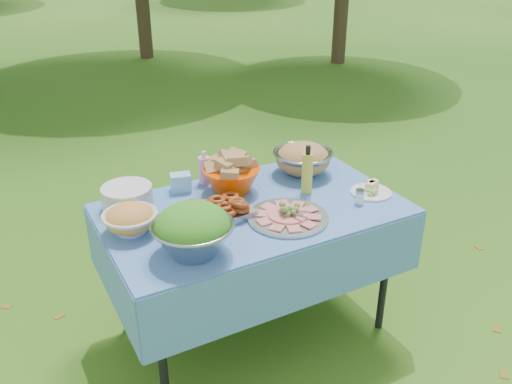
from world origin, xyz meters
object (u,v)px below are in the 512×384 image
Objects in this scene: salad_bowl at (193,230)px; pasta_bowl_steel at (303,158)px; charcuterie_platter at (288,210)px; plate_stack at (127,197)px; bread_bowl at (231,174)px; oil_bottle at (307,169)px; picnic_table at (253,271)px.

salad_bowl is 0.98m from pasta_bowl_steel.
charcuterie_platter is (-0.35, -0.41, -0.04)m from pasta_bowl_steel.
charcuterie_platter is at bearing -36.78° from plate_stack.
bread_bowl is 0.91× the size of pasta_bowl_steel.
salad_bowl is 0.79m from oil_bottle.
picnic_table is at bearing 30.71° from salad_bowl.
pasta_bowl_steel is at bearing 29.47° from salad_bowl.
salad_bowl is at bearing -149.29° from picnic_table.
picnic_table is 0.53m from bread_bowl.
picnic_table is 3.77× the size of charcuterie_platter.
salad_bowl is (-0.42, -0.25, 0.49)m from picnic_table.
pasta_bowl_steel reaches higher than plate_stack.
pasta_bowl_steel is (0.44, 0.24, 0.47)m from picnic_table.
bread_bowl is at bearing -177.48° from pasta_bowl_steel.
plate_stack is 0.75× the size of pasta_bowl_steel.
charcuterie_platter is 1.50× the size of oil_bottle.
charcuterie_platter is at bearing -139.71° from oil_bottle.
picnic_table is 0.68m from pasta_bowl_steel.
bread_bowl reaches higher than pasta_bowl_steel.
plate_stack is at bearing 171.40° from bread_bowl.
pasta_bowl_steel is 0.85× the size of charcuterie_platter.
plate_stack is (-0.13, 0.54, -0.06)m from salad_bowl.
plate_stack is 0.96× the size of oil_bottle.
picnic_table is 4.22× the size of salad_bowl.
picnic_table is 0.69m from salad_bowl.
pasta_bowl_steel is at bearing 49.98° from charcuterie_platter.
oil_bottle reaches higher than picnic_table.
charcuterie_platter is at bearing 7.80° from salad_bowl.
picnic_table is at bearing -28.66° from plate_stack.
salad_bowl is at bearing -160.12° from oil_bottle.
salad_bowl reaches higher than bread_bowl.
bread_bowl is at bearing -8.60° from plate_stack.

